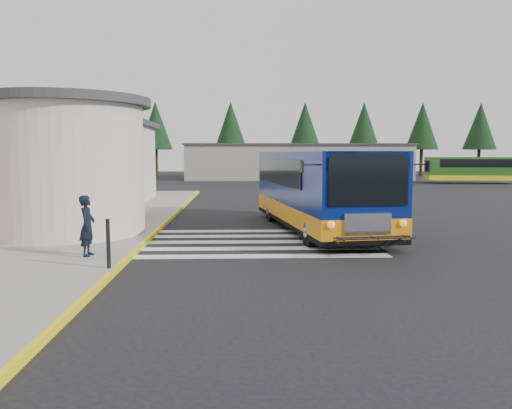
{
  "coord_description": "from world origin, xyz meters",
  "views": [
    {
      "loc": [
        -0.96,
        -17.54,
        2.98
      ],
      "look_at": [
        -0.36,
        -0.5,
        1.25
      ],
      "focal_mm": 35.0,
      "sensor_mm": 36.0,
      "label": 1
    }
  ],
  "objects_px": {
    "transit_bus": "(318,193)",
    "far_bus_a": "(366,168)",
    "bollard": "(108,244)",
    "far_bus_b": "(472,169)",
    "pedestrian_a": "(87,226)",
    "pedestrian_b": "(70,213)"
  },
  "relations": [
    {
      "from": "pedestrian_a",
      "to": "far_bus_b",
      "type": "xyz_separation_m",
      "value": [
        27.97,
        36.24,
        0.5
      ]
    },
    {
      "from": "transit_bus",
      "to": "far_bus_a",
      "type": "xyz_separation_m",
      "value": [
        10.27,
        32.42,
        0.06
      ]
    },
    {
      "from": "pedestrian_a",
      "to": "far_bus_a",
      "type": "relative_size",
      "value": 0.18
    },
    {
      "from": "bollard",
      "to": "far_bus_b",
      "type": "bearing_deg",
      "value": 54.44
    },
    {
      "from": "bollard",
      "to": "pedestrian_a",
      "type": "bearing_deg",
      "value": 122.17
    },
    {
      "from": "transit_bus",
      "to": "bollard",
      "type": "bearing_deg",
      "value": -140.21
    },
    {
      "from": "bollard",
      "to": "far_bus_b",
      "type": "distance_m",
      "value": 46.44
    },
    {
      "from": "transit_bus",
      "to": "far_bus_b",
      "type": "xyz_separation_m",
      "value": [
        20.68,
        30.81,
        0.03
      ]
    },
    {
      "from": "pedestrian_a",
      "to": "far_bus_b",
      "type": "height_order",
      "value": "far_bus_b"
    },
    {
      "from": "transit_bus",
      "to": "pedestrian_a",
      "type": "relative_size",
      "value": 6.56
    },
    {
      "from": "far_bus_b",
      "to": "bollard",
      "type": "bearing_deg",
      "value": 152.08
    },
    {
      "from": "bollard",
      "to": "far_bus_a",
      "type": "distance_m",
      "value": 42.74
    },
    {
      "from": "pedestrian_a",
      "to": "far_bus_a",
      "type": "height_order",
      "value": "far_bus_a"
    },
    {
      "from": "transit_bus",
      "to": "pedestrian_b",
      "type": "xyz_separation_m",
      "value": [
        -8.84,
        -2.23,
        -0.47
      ]
    },
    {
      "from": "far_bus_a",
      "to": "far_bus_b",
      "type": "height_order",
      "value": "far_bus_a"
    },
    {
      "from": "bollard",
      "to": "far_bus_b",
      "type": "relative_size",
      "value": 0.13
    },
    {
      "from": "pedestrian_a",
      "to": "far_bus_b",
      "type": "bearing_deg",
      "value": -38.75
    },
    {
      "from": "far_bus_a",
      "to": "far_bus_b",
      "type": "bearing_deg",
      "value": -109.43
    },
    {
      "from": "far_bus_b",
      "to": "pedestrian_b",
      "type": "bearing_deg",
      "value": 145.87
    },
    {
      "from": "transit_bus",
      "to": "bollard",
      "type": "relative_size",
      "value": 9.0
    },
    {
      "from": "transit_bus",
      "to": "far_bus_b",
      "type": "distance_m",
      "value": 37.1
    },
    {
      "from": "pedestrian_b",
      "to": "pedestrian_a",
      "type": "bearing_deg",
      "value": 13.13
    }
  ]
}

